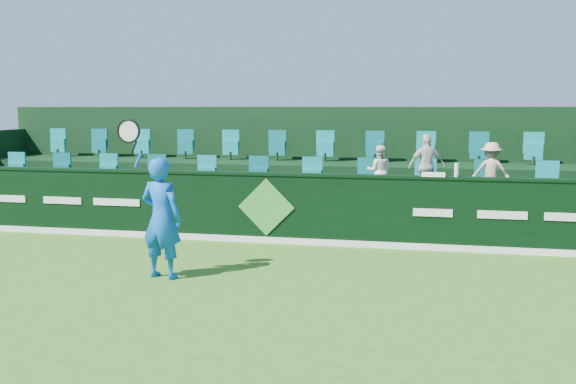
% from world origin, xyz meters
% --- Properties ---
extents(ground, '(60.00, 60.00, 0.00)m').
position_xyz_m(ground, '(0.00, 0.00, 0.00)').
color(ground, '#306818').
rests_on(ground, ground).
extents(sponsor_hoarding, '(16.00, 0.25, 1.35)m').
position_xyz_m(sponsor_hoarding, '(0.00, 4.00, 0.67)').
color(sponsor_hoarding, black).
rests_on(sponsor_hoarding, ground).
extents(stand_tier_front, '(16.00, 2.00, 0.80)m').
position_xyz_m(stand_tier_front, '(0.00, 5.10, 0.40)').
color(stand_tier_front, black).
rests_on(stand_tier_front, ground).
extents(stand_tier_back, '(16.00, 1.80, 1.30)m').
position_xyz_m(stand_tier_back, '(0.00, 7.00, 0.65)').
color(stand_tier_back, black).
rests_on(stand_tier_back, ground).
extents(stand_rear, '(16.00, 4.10, 2.60)m').
position_xyz_m(stand_rear, '(0.00, 7.44, 1.22)').
color(stand_rear, black).
rests_on(stand_rear, ground).
extents(seat_row_front, '(13.50, 0.50, 0.60)m').
position_xyz_m(seat_row_front, '(0.00, 5.50, 1.10)').
color(seat_row_front, teal).
rests_on(seat_row_front, stand_tier_front).
extents(seat_row_back, '(13.50, 0.50, 0.60)m').
position_xyz_m(seat_row_back, '(0.00, 7.30, 1.60)').
color(seat_row_back, teal).
rests_on(seat_row_back, stand_tier_back).
extents(tennis_player, '(1.07, 0.56, 2.49)m').
position_xyz_m(tennis_player, '(-0.95, 1.13, 0.94)').
color(tennis_player, blue).
rests_on(tennis_player, ground).
extents(spectator_left, '(0.53, 0.43, 1.03)m').
position_xyz_m(spectator_left, '(2.04, 5.12, 1.32)').
color(spectator_left, white).
rests_on(spectator_left, stand_tier_front).
extents(spectator_middle, '(0.80, 0.55, 1.27)m').
position_xyz_m(spectator_middle, '(2.97, 5.12, 1.43)').
color(spectator_middle, silver).
rests_on(spectator_middle, stand_tier_front).
extents(spectator_right, '(0.73, 0.44, 1.12)m').
position_xyz_m(spectator_right, '(4.20, 5.12, 1.36)').
color(spectator_right, tan).
rests_on(spectator_right, stand_tier_front).
extents(towel, '(0.41, 0.27, 0.06)m').
position_xyz_m(towel, '(3.09, 4.00, 1.38)').
color(towel, white).
rests_on(towel, sponsor_hoarding).
extents(drinks_bottle, '(0.08, 0.08, 0.25)m').
position_xyz_m(drinks_bottle, '(3.50, 4.00, 1.47)').
color(drinks_bottle, silver).
rests_on(drinks_bottle, sponsor_hoarding).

